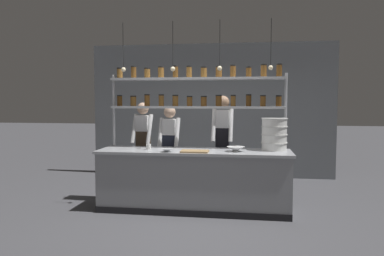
# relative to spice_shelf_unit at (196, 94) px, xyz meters

# --- Properties ---
(ground_plane) EXTENTS (40.00, 40.00, 0.00)m
(ground_plane) POSITION_rel_spice_shelf_unit_xyz_m (0.00, -0.33, -1.77)
(ground_plane) COLOR #4C4C51
(back_wall) EXTENTS (5.32, 0.12, 2.90)m
(back_wall) POSITION_rel_spice_shelf_unit_xyz_m (0.00, 2.31, -0.32)
(back_wall) COLOR gray
(back_wall) RESTS_ON ground_plane
(prep_counter) EXTENTS (2.92, 0.76, 0.92)m
(prep_counter) POSITION_rel_spice_shelf_unit_xyz_m (0.00, -0.33, -1.31)
(prep_counter) COLOR gray
(prep_counter) RESTS_ON ground_plane
(spice_shelf_unit) EXTENTS (2.80, 0.28, 2.23)m
(spice_shelf_unit) POSITION_rel_spice_shelf_unit_xyz_m (0.00, 0.00, 0.00)
(spice_shelf_unit) COLOR #ADAFB5
(spice_shelf_unit) RESTS_ON ground_plane
(chef_left) EXTENTS (0.38, 0.31, 1.63)m
(chef_left) POSITION_rel_spice_shelf_unit_xyz_m (-1.02, 0.50, -0.83)
(chef_left) COLOR black
(chef_left) RESTS_ON ground_plane
(chef_center) EXTENTS (0.37, 0.29, 1.58)m
(chef_center) POSITION_rel_spice_shelf_unit_xyz_m (-0.50, 0.30, -0.87)
(chef_center) COLOR black
(chef_center) RESTS_ON ground_plane
(chef_right) EXTENTS (0.37, 0.31, 1.75)m
(chef_right) POSITION_rel_spice_shelf_unit_xyz_m (0.39, 0.40, -0.75)
(chef_right) COLOR black
(chef_right) RESTS_ON ground_plane
(container_stack) EXTENTS (0.39, 0.39, 0.49)m
(container_stack) POSITION_rel_spice_shelf_unit_xyz_m (1.21, -0.15, -0.60)
(container_stack) COLOR white
(container_stack) RESTS_ON prep_counter
(cutting_board) EXTENTS (0.40, 0.26, 0.02)m
(cutting_board) POSITION_rel_spice_shelf_unit_xyz_m (0.05, -0.54, -0.84)
(cutting_board) COLOR #A88456
(cutting_board) RESTS_ON prep_counter
(prep_bowl_near_left) EXTENTS (0.18, 0.18, 0.05)m
(prep_bowl_near_left) POSITION_rel_spice_shelf_unit_xyz_m (-0.36, -0.58, -0.82)
(prep_bowl_near_left) COLOR silver
(prep_bowl_near_left) RESTS_ON prep_counter
(prep_bowl_center_front) EXTENTS (0.27, 0.27, 0.07)m
(prep_bowl_center_front) POSITION_rel_spice_shelf_unit_xyz_m (0.64, -0.38, -0.81)
(prep_bowl_center_front) COLOR white
(prep_bowl_center_front) RESTS_ON prep_counter
(serving_cup_front) EXTENTS (0.08, 0.08, 0.08)m
(serving_cup_front) POSITION_rel_spice_shelf_unit_xyz_m (-0.70, -0.35, -0.81)
(serving_cup_front) COLOR silver
(serving_cup_front) RESTS_ON prep_counter
(pendant_light_row) EXTENTS (2.29, 0.07, 0.74)m
(pendant_light_row) POSITION_rel_spice_shelf_unit_xyz_m (0.03, -0.33, 0.42)
(pendant_light_row) COLOR black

